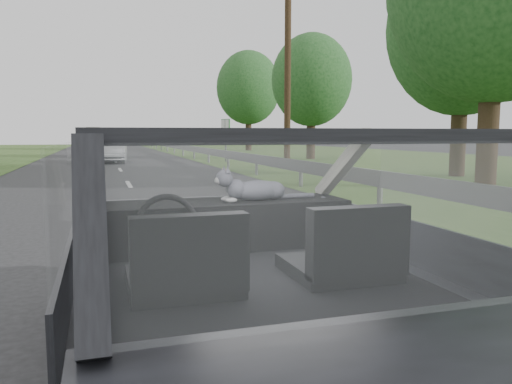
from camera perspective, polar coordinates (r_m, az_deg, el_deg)
subject_car at (r=2.66m, az=-0.39°, el=-8.63°), size 1.80×4.00×1.45m
dashboard at (r=3.23m, az=-3.64°, el=-3.67°), size 1.58×0.45×0.30m
driver_seat at (r=2.26m, az=-8.02°, el=-7.41°), size 0.50×0.72×0.42m
passenger_seat at (r=2.51m, az=10.37°, el=-6.03°), size 0.50×0.72×0.42m
steering_wheel at (r=2.86m, az=-10.07°, el=-3.68°), size 0.36×0.36×0.04m
cat at (r=3.21m, az=0.11°, el=0.34°), size 0.53×0.24×0.23m
guardrail at (r=13.47m, az=4.70°, el=3.02°), size 0.05×90.00×0.32m
other_car at (r=26.04m, az=-16.18°, el=4.70°), size 1.85×4.10×1.32m
highway_sign at (r=25.67m, az=-3.49°, el=5.89°), size 0.30×0.87×2.18m
utility_pole at (r=20.99m, az=3.64°, el=13.89°), size 0.34×0.34×8.15m
tree_0 at (r=14.48m, az=25.50°, el=16.49°), size 6.20×6.20×8.12m
tree_1 at (r=18.30m, az=22.45°, el=13.42°), size 5.94×5.94×7.48m
tree_2 at (r=28.87m, az=6.34°, el=10.59°), size 4.85×4.85×6.86m
tree_3 at (r=43.34m, az=-0.87°, el=10.21°), size 7.18×7.18×8.24m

